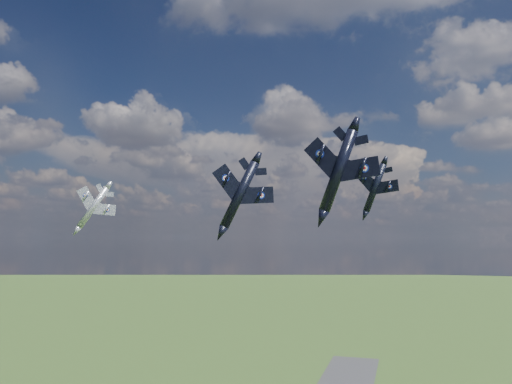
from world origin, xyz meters
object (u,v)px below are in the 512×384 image
(jet_lead_navy, at_px, (240,194))
(jet_left_silver, at_px, (93,207))
(jet_right_navy, at_px, (339,171))
(jet_high_navy, at_px, (375,188))

(jet_lead_navy, distance_m, jet_left_silver, 36.71)
(jet_right_navy, distance_m, jet_left_silver, 61.00)
(jet_high_navy, height_order, jet_left_silver, jet_high_navy)
(jet_high_navy, bearing_deg, jet_lead_navy, -106.49)
(jet_right_navy, height_order, jet_high_navy, jet_high_navy)
(jet_right_navy, distance_m, jet_high_navy, 52.25)
(jet_high_navy, bearing_deg, jet_right_navy, -77.40)
(jet_right_navy, height_order, jet_left_silver, jet_right_navy)
(jet_right_navy, xyz_separation_m, jet_high_navy, (1.51, 52.15, 2.89))
(jet_lead_navy, distance_m, jet_right_navy, 26.10)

